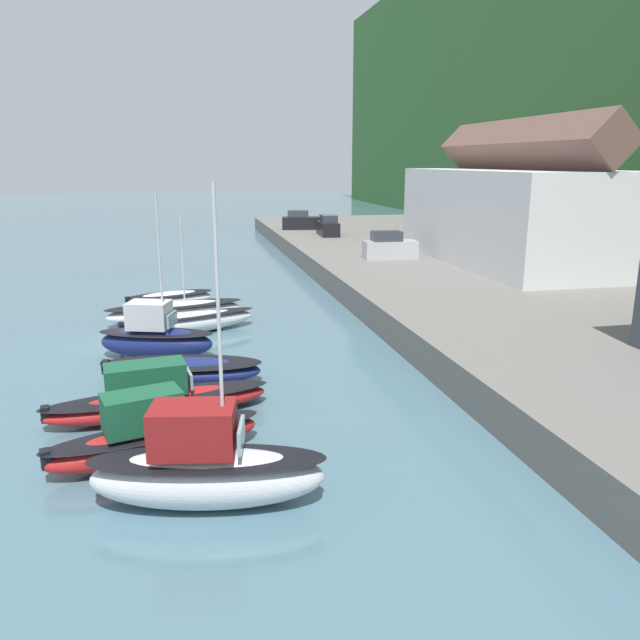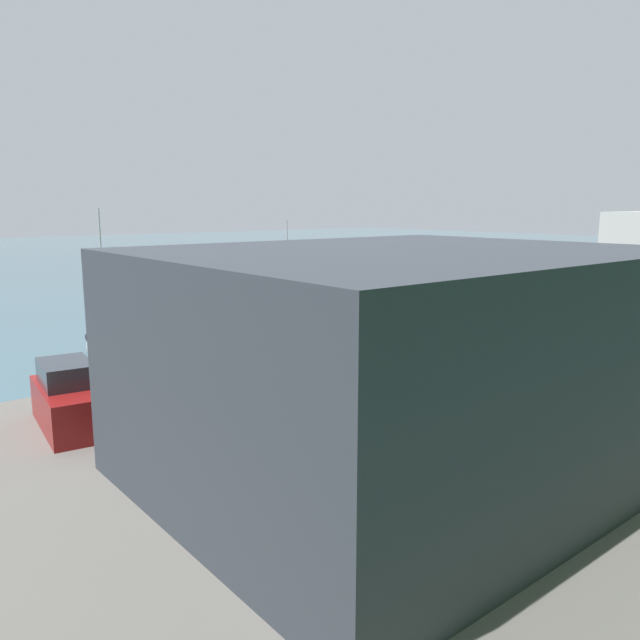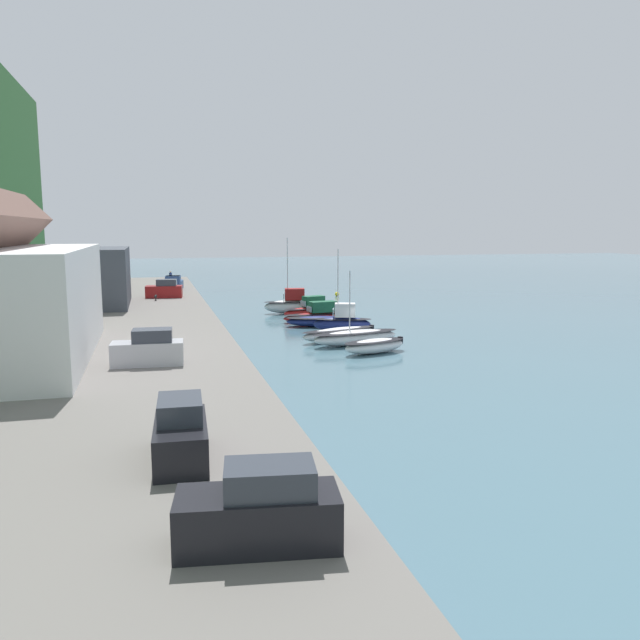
% 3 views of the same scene
% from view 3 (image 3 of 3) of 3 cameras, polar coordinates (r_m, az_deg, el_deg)
% --- Properties ---
extents(ground_plane, '(320.00, 320.00, 0.00)m').
position_cam_3_polar(ground_plane, '(57.21, 3.94, -1.44)').
color(ground_plane, slate).
extents(quay_promenade, '(109.83, 22.47, 1.61)m').
position_cam_3_polar(quay_promenade, '(54.30, -20.76, -1.63)').
color(quay_promenade, slate).
rests_on(quay_promenade, ground_plane).
extents(harbor_clubhouse, '(21.24, 10.33, 10.64)m').
position_cam_3_polar(harbor_clubhouse, '(43.06, -27.24, 1.88)').
color(harbor_clubhouse, white).
rests_on(harbor_clubhouse, quay_promenade).
extents(yacht_club_building, '(13.02, 10.70, 6.07)m').
position_cam_3_polar(yacht_club_building, '(70.53, -21.43, 3.66)').
color(yacht_club_building, '#3D424C').
rests_on(yacht_club_building, quay_promenade).
extents(moored_boat_0, '(3.57, 5.93, 1.14)m').
position_cam_3_polar(moored_boat_0, '(49.21, 5.02, -2.33)').
color(moored_boat_0, white).
rests_on(moored_boat_0, ground_plane).
extents(moored_boat_1, '(3.52, 8.12, 6.26)m').
position_cam_3_polar(moored_boat_1, '(52.50, 3.27, -1.56)').
color(moored_boat_1, white).
rests_on(moored_boat_1, ground_plane).
extents(moored_boat_2, '(3.88, 7.78, 1.15)m').
position_cam_3_polar(moored_boat_2, '(54.57, 1.79, -1.24)').
color(moored_boat_2, white).
rests_on(moored_boat_2, ground_plane).
extents(moored_boat_3, '(3.55, 5.87, 7.84)m').
position_cam_3_polar(moored_boat_3, '(58.91, 2.07, -0.13)').
color(moored_boat_3, navy).
rests_on(moored_boat_3, ground_plane).
extents(moored_boat_4, '(3.73, 7.17, 1.06)m').
position_cam_3_polar(moored_boat_4, '(62.30, 0.01, -0.08)').
color(moored_boat_4, navy).
rests_on(moored_boat_4, ground_plane).
extents(moored_boat_5, '(2.96, 8.38, 2.10)m').
position_cam_3_polar(moored_boat_5, '(65.88, -0.00, 0.53)').
color(moored_boat_5, red).
rests_on(moored_boat_5, ground_plane).
extents(moored_boat_6, '(3.47, 7.02, 2.31)m').
position_cam_3_polar(moored_boat_6, '(69.23, -0.79, 0.98)').
color(moored_boat_6, red).
rests_on(moored_boat_6, ground_plane).
extents(moored_boat_7, '(3.12, 6.73, 8.68)m').
position_cam_3_polar(moored_boat_7, '(71.79, -2.55, 1.45)').
color(moored_boat_7, silver).
rests_on(moored_boat_7, ground_plane).
extents(parked_car_0, '(2.05, 4.30, 2.16)m').
position_cam_3_polar(parked_car_0, '(38.77, -15.40, -2.62)').
color(parked_car_0, '#B7B7BC').
rests_on(parked_car_0, quay_promenade).
extents(parked_car_1, '(2.28, 4.38, 2.16)m').
position_cam_3_polar(parked_car_1, '(76.22, -14.02, 2.70)').
color(parked_car_1, maroon).
rests_on(parked_car_1, quay_promenade).
extents(parked_car_2, '(2.38, 4.41, 2.16)m').
position_cam_3_polar(parked_car_2, '(16.81, -5.48, -16.97)').
color(parked_car_2, black).
rests_on(parked_car_2, quay_promenade).
extents(parked_car_3, '(4.28, 2.00, 2.16)m').
position_cam_3_polar(parked_car_3, '(22.86, -12.61, -10.16)').
color(parked_car_3, black).
rests_on(parked_car_3, quay_promenade).
extents(pickup_truck_0, '(4.95, 2.59, 1.90)m').
position_cam_3_polar(pickup_truck_0, '(86.29, -13.21, 3.29)').
color(pickup_truck_0, '#2D4C84').
rests_on(pickup_truck_0, quay_promenade).
extents(person_on_quay, '(0.40, 0.40, 2.14)m').
position_cam_3_polar(person_on_quay, '(91.50, -13.50, 3.74)').
color(person_on_quay, '#232838').
rests_on(person_on_quay, quay_promenade).
extents(dog_on_quay, '(0.88, 0.41, 0.68)m').
position_cam_3_polar(dog_on_quay, '(73.24, -14.80, 2.09)').
color(dog_on_quay, black).
rests_on(dog_on_quay, quay_promenade).
extents(mooring_buoy_0, '(0.64, 0.64, 0.64)m').
position_cam_3_polar(mooring_buoy_0, '(90.37, 1.57, 2.39)').
color(mooring_buoy_0, yellow).
rests_on(mooring_buoy_0, ground_plane).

